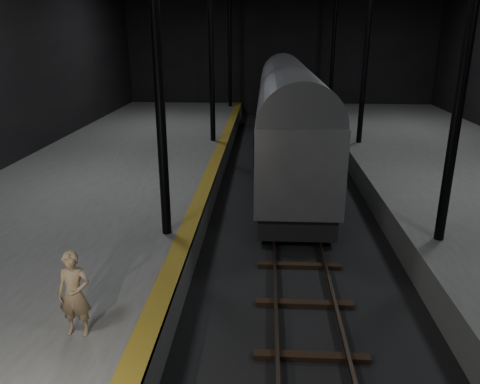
{
  "coord_description": "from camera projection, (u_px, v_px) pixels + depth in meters",
  "views": [
    {
      "loc": [
        -1.04,
        -16.11,
        6.43
      ],
      "look_at": [
        -1.76,
        -3.22,
        2.0
      ],
      "focal_mm": 35.0,
      "sensor_mm": 36.0,
      "label": 1
    }
  ],
  "objects": [
    {
      "name": "tactile_strip",
      "position": [
        204.0,
        188.0,
        17.09
      ],
      "size": [
        0.5,
        43.8,
        0.01
      ],
      "primitive_type": "cube",
      "color": "olive",
      "rests_on": "platform_left"
    },
    {
      "name": "platform_left",
      "position": [
        92.0,
        199.0,
        17.48
      ],
      "size": [
        9.0,
        43.8,
        1.0
      ],
      "primitive_type": "cube",
      "color": "#50504E",
      "rests_on": "ground"
    },
    {
      "name": "ground",
      "position": [
        292.0,
        216.0,
        17.25
      ],
      "size": [
        44.0,
        44.0,
        0.0
      ],
      "primitive_type": "plane",
      "color": "black",
      "rests_on": "ground"
    },
    {
      "name": "woman",
      "position": [
        74.0,
        294.0,
        8.62
      ],
      "size": [
        0.62,
        0.41,
        1.7
      ],
      "primitive_type": "imported",
      "rotation": [
        0.0,
        0.0,
        -0.01
      ],
      "color": "#8B7355",
      "rests_on": "platform_left"
    },
    {
      "name": "track",
      "position": [
        292.0,
        214.0,
        17.22
      ],
      "size": [
        2.4,
        43.0,
        0.24
      ],
      "color": "#3F3328",
      "rests_on": "ground"
    },
    {
      "name": "train",
      "position": [
        288.0,
        112.0,
        22.42
      ],
      "size": [
        2.82,
        18.78,
        5.02
      ],
      "color": "#919398",
      "rests_on": "ground"
    }
  ]
}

